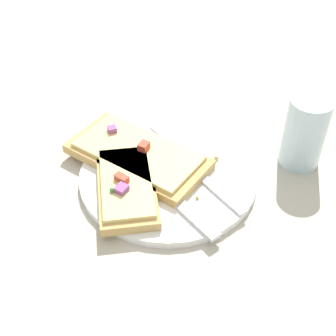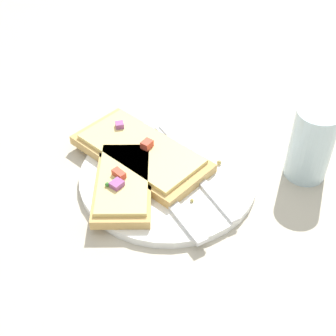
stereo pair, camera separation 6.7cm
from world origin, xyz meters
name	(u,v)px [view 1 (the left image)]	position (x,y,z in m)	size (l,w,h in m)	color
ground_plane	(168,179)	(0.00, 0.00, 0.00)	(4.00, 4.00, 0.00)	#BCB29E
plate	(168,176)	(0.00, 0.00, 0.01)	(0.26, 0.26, 0.01)	white
fork	(183,163)	(0.01, 0.03, 0.01)	(0.21, 0.13, 0.01)	silver
knife	(173,198)	(0.03, -0.05, 0.01)	(0.19, 0.12, 0.01)	silver
pizza_slice_main	(138,155)	(-0.05, 0.01, 0.02)	(0.23, 0.14, 0.03)	tan
pizza_slice_corner	(126,186)	(-0.04, -0.06, 0.02)	(0.15, 0.18, 0.03)	tan
crumb_scatter	(200,163)	(0.04, 0.03, 0.02)	(0.06, 0.09, 0.01)	tan
drinking_glass	(305,133)	(0.17, 0.11, 0.06)	(0.06, 0.06, 0.11)	silver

